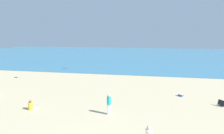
% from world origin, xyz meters
% --- Properties ---
extents(ground_plane, '(120.00, 120.00, 0.00)m').
position_xyz_m(ground_plane, '(0.00, 10.00, 0.00)').
color(ground_plane, '#C6B58C').
extents(ocean_water, '(120.00, 60.00, 0.05)m').
position_xyz_m(ocean_water, '(0.00, 50.46, 0.03)').
color(ocean_water, teal).
rests_on(ocean_water, ground_plane).
extents(beach_chair_far_left, '(0.85, 0.83, 0.53)m').
position_xyz_m(beach_chair_far_left, '(8.66, 9.63, 0.22)').
color(beach_chair_far_left, black).
rests_on(beach_chair_far_left, ground_plane).
extents(cooler_box, '(0.53, 0.52, 0.22)m').
position_xyz_m(cooler_box, '(5.67, 11.70, 0.11)').
color(cooler_box, '#2D56B7').
rests_on(cooler_box, ground_plane).
extents(person_3, '(0.64, 0.69, 0.78)m').
position_xyz_m(person_3, '(-6.42, 5.85, 0.29)').
color(person_3, yellow).
rests_on(person_3, ground_plane).
extents(person_6, '(0.43, 0.43, 1.55)m').
position_xyz_m(person_6, '(-0.21, 6.12, 0.89)').
color(person_6, white).
rests_on(person_6, ground_plane).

